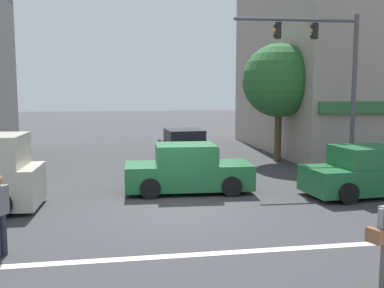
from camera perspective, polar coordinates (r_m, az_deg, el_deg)
The scene contains 8 objects.
ground_plane at distance 12.73m, azimuth -1.33°, elevation -8.30°, with size 120.00×120.00×0.00m, color #333335.
lane_marking_stripe at distance 9.44m, azimuth 1.91°, elevation -13.77°, with size 9.00×0.24×0.01m, color silver.
building_right_corner at distance 27.15m, azimuth 19.91°, elevation 12.40°, with size 10.26×12.21×12.27m.
street_tree at distance 21.24m, azimuth 11.00°, elevation 7.88°, with size 3.39×3.39×5.46m.
traffic_light_mast at distance 18.30m, azimuth 17.22°, elevation 9.22°, with size 4.89×0.35×6.20m.
sedan_parked_curbside at distance 14.73m, azimuth -0.52°, elevation -3.37°, with size 4.19×2.05×1.58m.
sedan_waiting_far at distance 20.22m, azimuth -1.05°, elevation -0.57°, with size 2.05×4.19×1.58m.
sedan_crossing_center at distance 15.28m, azimuth 21.46°, elevation -3.48°, with size 4.22×2.12×1.58m.
Camera 1 is at (-1.81, -12.15, 3.34)m, focal length 42.00 mm.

